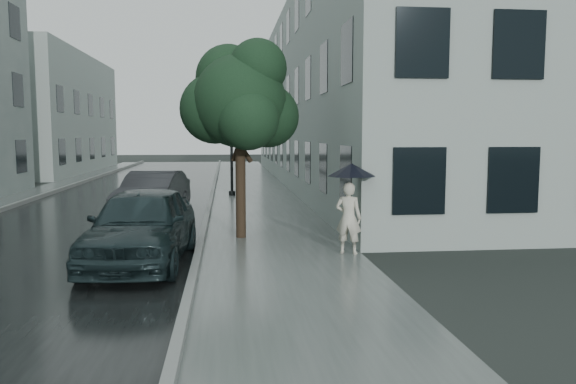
{
  "coord_description": "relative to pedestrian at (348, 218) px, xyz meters",
  "views": [
    {
      "loc": [
        -0.95,
        -10.53,
        2.66
      ],
      "look_at": [
        0.46,
        2.29,
        1.3
      ],
      "focal_mm": 35.0,
      "sensor_mm": 36.0,
      "label": 1
    }
  ],
  "objects": [
    {
      "name": "ground",
      "position": [
        -1.7,
        -1.43,
        -0.8
      ],
      "size": [
        120.0,
        120.0,
        0.0
      ],
      "primitive_type": "plane",
      "color": "black",
      "rests_on": "ground"
    },
    {
      "name": "sidewalk",
      "position": [
        -1.45,
        10.57,
        -0.8
      ],
      "size": [
        3.5,
        60.0,
        0.01
      ],
      "primitive_type": "cube",
      "color": "slate",
      "rests_on": "ground"
    },
    {
      "name": "kerb_near",
      "position": [
        -3.27,
        10.57,
        -0.73
      ],
      "size": [
        0.15,
        60.0,
        0.15
      ],
      "primitive_type": "cube",
      "color": "slate",
      "rests_on": "ground"
    },
    {
      "name": "asphalt_road",
      "position": [
        -6.78,
        10.57,
        -0.8
      ],
      "size": [
        6.85,
        60.0,
        0.0
      ],
      "primitive_type": "cube",
      "color": "black",
      "rests_on": "ground"
    },
    {
      "name": "kerb_far",
      "position": [
        -10.27,
        10.57,
        -0.73
      ],
      "size": [
        0.15,
        60.0,
        0.15
      ],
      "primitive_type": "cube",
      "color": "slate",
      "rests_on": "ground"
    },
    {
      "name": "sidewalk_far",
      "position": [
        -11.2,
        10.57,
        -0.8
      ],
      "size": [
        1.7,
        60.0,
        0.01
      ],
      "primitive_type": "cube",
      "color": "#4C5451",
      "rests_on": "ground"
    },
    {
      "name": "building_near",
      "position": [
        3.77,
        18.07,
        3.7
      ],
      "size": [
        7.02,
        36.0,
        9.0
      ],
      "color": "gray",
      "rests_on": "ground"
    },
    {
      "name": "building_far_b",
      "position": [
        -15.47,
        28.57,
        3.2
      ],
      "size": [
        7.02,
        18.0,
        8.0
      ],
      "color": "gray",
      "rests_on": "ground"
    },
    {
      "name": "pedestrian",
      "position": [
        0.0,
        0.0,
        0.0
      ],
      "size": [
        0.68,
        0.59,
        1.59
      ],
      "primitive_type": "imported",
      "rotation": [
        0.0,
        0.0,
        2.71
      ],
      "color": "beige",
      "rests_on": "sidewalk"
    },
    {
      "name": "umbrella",
      "position": [
        0.05,
        -0.04,
        1.06
      ],
      "size": [
        1.37,
        1.37,
        1.12
      ],
      "rotation": [
        0.0,
        0.0,
        0.34
      ],
      "color": "black",
      "rests_on": "ground"
    },
    {
      "name": "street_tree",
      "position": [
        -2.3,
        2.33,
        2.68
      ],
      "size": [
        3.05,
        2.77,
        4.97
      ],
      "color": "#332619",
      "rests_on": "ground"
    },
    {
      "name": "lamp_post",
      "position": [
        -2.58,
        11.96,
        2.15
      ],
      "size": [
        0.83,
        0.44,
        5.15
      ],
      "rotation": [
        0.0,
        0.0,
        0.26
      ],
      "color": "black",
      "rests_on": "ground"
    },
    {
      "name": "car_near",
      "position": [
        -4.38,
        -0.42,
        -0.01
      ],
      "size": [
        2.13,
        4.7,
        1.57
      ],
      "primitive_type": "imported",
      "rotation": [
        0.0,
        0.0,
        -0.06
      ],
      "color": "black",
      "rests_on": "ground"
    },
    {
      "name": "car_far",
      "position": [
        -5.0,
        6.18,
        -0.08
      ],
      "size": [
        2.12,
        4.54,
        1.44
      ],
      "primitive_type": "imported",
      "rotation": [
        0.0,
        0.0,
        -0.14
      ],
      "color": "#24262A",
      "rests_on": "ground"
    }
  ]
}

